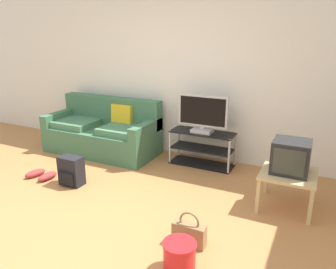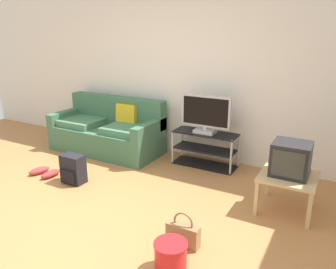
# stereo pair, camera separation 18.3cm
# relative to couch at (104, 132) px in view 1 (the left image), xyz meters

# --- Properties ---
(ground_plane) EXTENTS (9.00, 9.80, 0.02)m
(ground_plane) POSITION_rel_couch_xyz_m (1.08, -1.92, -0.34)
(ground_plane) COLOR #B27542
(wall_back) EXTENTS (9.00, 0.10, 2.70)m
(wall_back) POSITION_rel_couch_xyz_m (1.08, 0.53, 1.02)
(wall_back) COLOR silver
(wall_back) RESTS_ON ground_plane
(couch) EXTENTS (1.81, 0.82, 0.86)m
(couch) POSITION_rel_couch_xyz_m (0.00, 0.00, 0.00)
(couch) COLOR #3D6B4C
(couch) RESTS_ON ground_plane
(tv_stand) EXTENTS (0.93, 0.36, 0.51)m
(tv_stand) POSITION_rel_couch_xyz_m (1.64, 0.17, -0.07)
(tv_stand) COLOR black
(tv_stand) RESTS_ON ground_plane
(flat_tv) EXTENTS (0.73, 0.22, 0.54)m
(flat_tv) POSITION_rel_couch_xyz_m (1.64, 0.15, 0.45)
(flat_tv) COLOR #B2B2B7
(flat_tv) RESTS_ON tv_stand
(side_table) EXTENTS (0.59, 0.59, 0.42)m
(side_table) POSITION_rel_couch_xyz_m (2.93, -0.59, 0.04)
(side_table) COLOR tan
(side_table) RESTS_ON ground_plane
(crt_tv) EXTENTS (0.39, 0.37, 0.36)m
(crt_tv) POSITION_rel_couch_xyz_m (2.93, -0.58, 0.28)
(crt_tv) COLOR #232326
(crt_tv) RESTS_ON side_table
(backpack) EXTENTS (0.30, 0.26, 0.38)m
(backpack) POSITION_rel_couch_xyz_m (0.37, -1.20, -0.14)
(backpack) COLOR black
(backpack) RESTS_ON ground_plane
(handbag) EXTENTS (0.31, 0.11, 0.34)m
(handbag) POSITION_rel_couch_xyz_m (2.22, -1.70, -0.21)
(handbag) COLOR olive
(handbag) RESTS_ON ground_plane
(cleaning_bucket) EXTENTS (0.28, 0.28, 0.26)m
(cleaning_bucket) POSITION_rel_couch_xyz_m (2.28, -2.05, -0.19)
(cleaning_bucket) COLOR red
(cleaning_bucket) RESTS_ON ground_plane
(sneakers_pair) EXTENTS (0.40, 0.31, 0.09)m
(sneakers_pair) POSITION_rel_couch_xyz_m (-0.14, -1.23, -0.28)
(sneakers_pair) COLOR #993333
(sneakers_pair) RESTS_ON ground_plane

